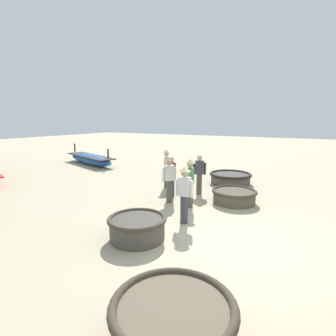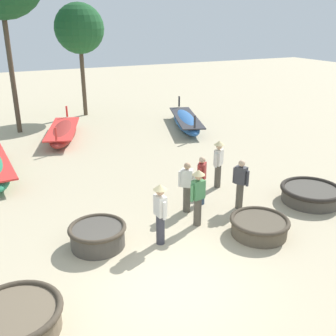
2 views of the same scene
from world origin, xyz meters
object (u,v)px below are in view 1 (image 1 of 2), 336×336
long_boat_blue_hull (90,159)px  fisherman_standing_right (172,176)px  coracle_front_left (173,317)px  fisherman_hauling (184,191)px  coracle_front_right (234,196)px  fisherman_crouching (169,180)px  fisherman_standing_left (190,180)px  fisherman_with_hat (167,166)px  fisherman_by_coracle (199,174)px  coracle_beside_post (137,227)px  coracle_far_left (230,178)px

long_boat_blue_hull → fisherman_standing_right: fisherman_standing_right is taller
coracle_front_left → fisherman_hauling: fisherman_hauling is taller
coracle_front_right → fisherman_crouching: (-1.12, 2.05, 0.57)m
coracle_front_left → fisherman_standing_left: 5.50m
fisherman_with_hat → fisherman_by_coracle: (-0.27, -1.66, -0.12)m
long_boat_blue_hull → coracle_front_left: bearing=-130.2°
fisherman_crouching → coracle_beside_post: bearing=-166.2°
coracle_front_right → long_boat_blue_hull: size_ratio=0.30×
coracle_beside_post → fisherman_with_hat: size_ratio=0.89×
fisherman_with_hat → fisherman_standing_left: size_ratio=1.00×
coracle_front_right → fisherman_standing_right: (-0.46, 2.32, 0.57)m
coracle_front_left → fisherman_standing_right: (5.83, 3.20, 0.55)m
coracle_beside_post → long_boat_blue_hull: (7.52, 9.31, 0.04)m
fisherman_standing_right → fisherman_with_hat: size_ratio=0.94×
long_boat_blue_hull → fisherman_crouching: (-4.56, -8.59, 0.48)m
coracle_beside_post → fisherman_by_coracle: bearing=2.8°
fisherman_standing_right → fisherman_hauling: fisherman_hauling is taller
coracle_beside_post → fisherman_with_hat: (4.79, 1.88, 0.64)m
fisherman_with_hat → fisherman_by_coracle: size_ratio=1.06×
fisherman_crouching → fisherman_hauling: fisherman_hauling is taller
long_boat_blue_hull → fisherman_hauling: 11.60m
fisherman_by_coracle → fisherman_with_hat: bearing=80.7°
fisherman_crouching → fisherman_standing_right: bearing=21.7°
coracle_far_left → coracle_front_left: bearing=-168.6°
fisherman_standing_left → fisherman_standing_right: bearing=55.4°
coracle_beside_post → fisherman_standing_left: size_ratio=0.89×
fisherman_hauling → long_boat_blue_hull: bearing=58.7°
fisherman_crouching → fisherman_hauling: bearing=-138.3°
coracle_front_left → coracle_far_left: coracle_front_left is taller
coracle_beside_post → fisherman_standing_left: (2.84, -0.14, 0.64)m
coracle_beside_post → fisherman_by_coracle: 4.55m
coracle_front_left → fisherman_with_hat: fisherman_with_hat is taller
fisherman_with_hat → fisherman_standing_right: bearing=-142.7°
long_boat_blue_hull → fisherman_standing_left: size_ratio=3.19×
coracle_beside_post → fisherman_standing_left: 2.92m
fisherman_standing_right → fisherman_by_coracle: size_ratio=1.00×
coracle_beside_post → fisherman_hauling: fisherman_hauling is taller
fisherman_standing_left → coracle_front_right: bearing=-43.9°
coracle_front_left → coracle_far_left: (9.05, 1.82, -0.01)m
coracle_beside_post → fisherman_with_hat: fisherman_with_hat is taller
fisherman_standing_left → fisherman_by_coracle: bearing=12.0°
fisherman_with_hat → fisherman_hauling: size_ratio=1.00×
coracle_beside_post → fisherman_standing_right: (3.62, 0.99, 0.52)m
coracle_front_right → fisherman_standing_right: bearing=101.3°
coracle_front_right → fisherman_with_hat: fisherman_with_hat is taller
coracle_far_left → fisherman_standing_right: bearing=156.8°
coracle_front_right → fisherman_crouching: fisherman_crouching is taller
coracle_far_left → fisherman_by_coracle: bearing=165.3°
fisherman_crouching → fisherman_with_hat: size_ratio=0.94×
coracle_front_left → coracle_front_right: bearing=8.0°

